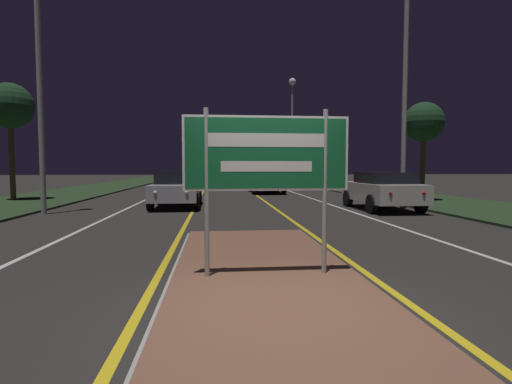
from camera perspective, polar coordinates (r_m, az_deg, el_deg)
The scene contains 19 objects.
ground_plane at distance 4.59m, azimuth 3.68°, elevation -17.25°, with size 160.00×160.00×0.00m, color #282623.
median_island at distance 5.84m, azimuth 1.49°, elevation -12.22°, with size 2.78×8.00×0.10m.
verge_left at distance 25.83m, azimuth -25.58°, elevation -0.28°, with size 5.00×100.00×0.08m.
verge_right at distance 26.34m, azimuth 17.12°, elevation -0.02°, with size 5.00×100.00×0.08m.
centre_line_yellow_left at distance 29.29m, azimuth -7.39°, elevation 0.39°, with size 0.12×70.00×0.01m.
centre_line_yellow_right at distance 29.37m, azimuth -1.21°, elevation 0.43°, with size 0.12×70.00×0.01m.
lane_line_white_left at distance 29.49m, azimuth -12.48°, elevation 0.36°, with size 0.12×70.00×0.01m.
lane_line_white_right at distance 29.69m, azimuth 3.84°, elevation 0.46°, with size 0.12×70.00×0.01m.
edge_line_white_left at distance 29.99m, azimuth -18.18°, elevation 0.32°, with size 0.10×70.00×0.01m.
edge_line_white_right at distance 30.33m, azimuth 9.44°, elevation 0.48°, with size 0.10×70.00×0.01m.
highway_sign at distance 5.62m, azimuth 1.52°, elevation 4.70°, with size 2.34×0.07×2.35m.
streetlight_left_near at distance 16.00m, azimuth -28.65°, elevation 17.42°, with size 0.48×0.48×8.96m.
streetlight_right_near at distance 16.94m, azimuth 20.63°, elevation 19.12°, with size 0.56×0.56×9.45m.
streetlight_right_far at distance 37.05m, azimuth 5.19°, elevation 11.59°, with size 0.64×0.64×9.63m.
car_receding_0 at distance 15.89m, azimuth 17.60°, elevation 0.34°, with size 2.00×4.16×1.44m.
car_receding_1 at distance 24.92m, azimuth 1.47°, elevation 1.58°, with size 2.02×4.35×1.43m.
car_approaching_0 at distance 16.56m, azimuth -11.26°, elevation 0.54°, with size 1.92×4.09×1.46m.
roadside_palm_left at distance 22.10m, azimuth -31.72°, elevation 10.30°, with size 2.09×2.09×5.44m.
roadside_palm_right at distance 20.20m, azimuth 22.84°, elevation 9.03°, with size 1.82×1.82×4.53m.
Camera 1 is at (-0.70, -4.23, 1.64)m, focal length 28.00 mm.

